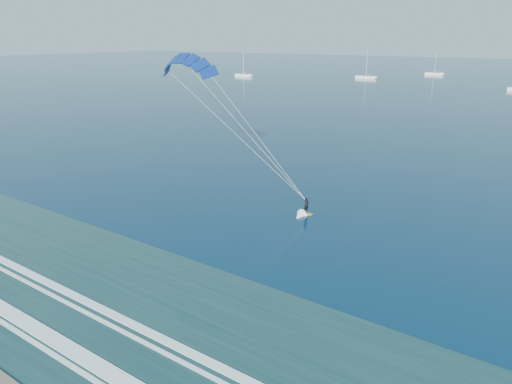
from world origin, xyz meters
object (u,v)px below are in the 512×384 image
object	(u,v)px
sailboat_0	(243,75)
sailboat_1	(366,77)
kitesurfer_rig	(244,130)
sailboat_2	(434,74)

from	to	relation	value
sailboat_0	sailboat_1	world-z (taller)	sailboat_1
kitesurfer_rig	sailboat_0	world-z (taller)	kitesurfer_rig
kitesurfer_rig	sailboat_0	size ratio (longest dim) A/B	1.51
kitesurfer_rig	sailboat_1	xyz separation A→B (m)	(-51.79, 168.89, -8.55)
kitesurfer_rig	sailboat_0	distance (m)	180.22
kitesurfer_rig	sailboat_1	bearing A→B (deg)	107.05
sailboat_0	sailboat_2	world-z (taller)	sailboat_0
sailboat_2	kitesurfer_rig	bearing A→B (deg)	-81.58
sailboat_0	sailboat_2	distance (m)	96.74
sailboat_0	sailboat_1	xyz separation A→B (m)	(53.44, 22.83, 0.01)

